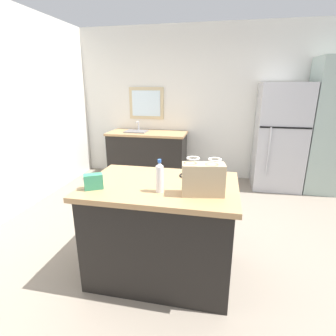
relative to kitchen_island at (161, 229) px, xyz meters
name	(u,v)px	position (x,y,z in m)	size (l,w,h in m)	color
ground	(187,251)	(0.20, 0.38, -0.46)	(6.32, 6.32, 0.00)	gray
back_wall	(207,105)	(0.18, 3.01, 0.93)	(5.01, 0.13, 2.77)	silver
kitchen_island	(161,229)	(0.00, 0.00, 0.00)	(1.33, 0.91, 0.91)	black
refrigerator	(280,137)	(1.46, 2.60, 0.43)	(0.78, 0.70, 1.78)	#B7B7BC
tall_cabinet	(327,128)	(2.16, 2.60, 0.62)	(0.57, 0.62, 2.16)	#9EB2A8
sink_counter	(147,155)	(-0.88, 2.62, 0.00)	(1.46, 0.66, 1.08)	black
shopping_bag	(203,179)	(0.38, -0.17, 0.58)	(0.35, 0.20, 0.30)	tan
small_box	(94,182)	(-0.52, -0.23, 0.52)	(0.15, 0.08, 0.13)	#388E66
bottle	(160,177)	(0.03, -0.18, 0.58)	(0.06, 0.06, 0.27)	white
ear_defenders	(187,174)	(0.20, 0.24, 0.48)	(0.20, 0.20, 0.06)	black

